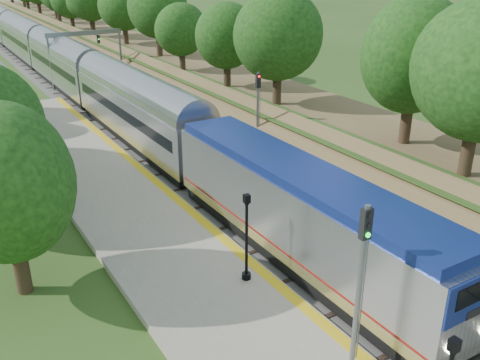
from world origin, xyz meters
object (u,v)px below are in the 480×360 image
train (43,54)px  signal_gantry (85,44)px  signal_platform (361,271)px  lamppost_far (247,242)px  signal_farside (258,106)px

train → signal_gantry: bearing=-76.9°
signal_platform → train: bearing=87.2°
signal_gantry → lamppost_far: 43.62m
signal_platform → signal_gantry: bearing=83.8°
signal_gantry → train: size_ratio=0.07×
signal_gantry → signal_farside: bearing=-82.8°
lamppost_far → signal_farside: bearing=55.2°
train → signal_farside: bearing=-81.2°
signal_gantry → train: (-2.47, 10.60, -2.43)m
signal_farside → lamppost_far: bearing=-124.8°
signal_platform → signal_farside: size_ratio=1.01×
lamppost_far → signal_platform: signal_platform is taller
signal_platform → signal_farside: 22.22m
signal_gantry → signal_platform: bearing=-96.2°
lamppost_far → train: bearing=86.5°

